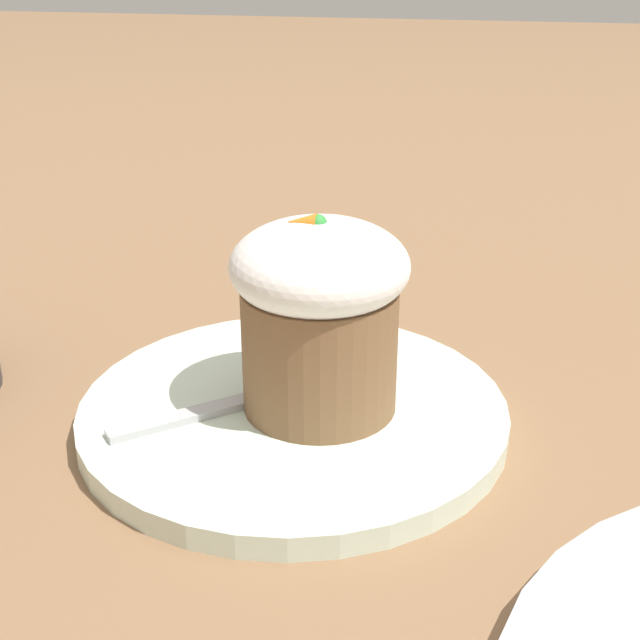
# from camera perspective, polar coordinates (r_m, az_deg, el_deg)

# --- Properties ---
(ground_plane) EXTENTS (4.00, 4.00, 0.00)m
(ground_plane) POSITION_cam_1_polar(r_m,az_deg,el_deg) (0.46, -1.71, -6.63)
(ground_plane) COLOR #846042
(dessert_plate) EXTENTS (0.22, 0.22, 0.01)m
(dessert_plate) POSITION_cam_1_polar(r_m,az_deg,el_deg) (0.46, -1.71, -5.97)
(dessert_plate) COLOR silver
(dessert_plate) RESTS_ON ground_plane
(carrot_cake) EXTENTS (0.09, 0.09, 0.10)m
(carrot_cake) POSITION_cam_1_polar(r_m,az_deg,el_deg) (0.43, -0.00, 0.63)
(carrot_cake) COLOR brown
(carrot_cake) RESTS_ON dessert_plate
(spoon) EXTENTS (0.11, 0.10, 0.01)m
(spoon) POSITION_cam_1_polar(r_m,az_deg,el_deg) (0.46, -2.74, -4.53)
(spoon) COLOR #B7B7BC
(spoon) RESTS_ON dessert_plate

